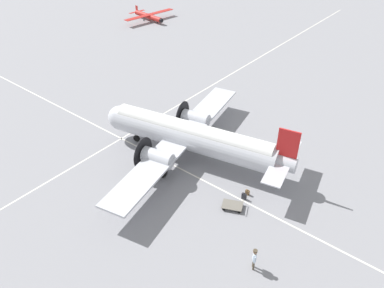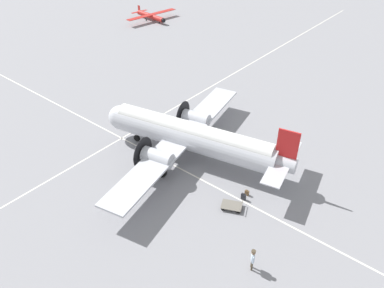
{
  "view_description": "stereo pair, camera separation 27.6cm",
  "coord_description": "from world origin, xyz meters",
  "px_view_note": "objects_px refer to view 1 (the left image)",
  "views": [
    {
      "loc": [
        18.16,
        -22.71,
        21.97
      ],
      "look_at": [
        0.0,
        0.0,
        1.66
      ],
      "focal_mm": 35.0,
      "sensor_mm": 36.0,
      "label": 1
    },
    {
      "loc": [
        18.37,
        -22.53,
        21.97
      ],
      "look_at": [
        0.0,
        0.0,
        1.66
      ],
      "focal_mm": 35.0,
      "sensor_mm": 36.0,
      "label": 2
    }
  ],
  "objects_px": {
    "crew_foreground": "(254,257)",
    "light_aircraft_distant": "(149,16)",
    "suitcase_near_door": "(247,192)",
    "suitcase_upright_spare": "(244,196)",
    "baggage_cart": "(233,205)",
    "airliner_main": "(188,135)"
  },
  "relations": [
    {
      "from": "baggage_cart",
      "to": "crew_foreground",
      "type": "bearing_deg",
      "value": 112.92
    },
    {
      "from": "suitcase_near_door",
      "to": "crew_foreground",
      "type": "bearing_deg",
      "value": -55.22
    },
    {
      "from": "crew_foreground",
      "to": "suitcase_upright_spare",
      "type": "height_order",
      "value": "crew_foreground"
    },
    {
      "from": "suitcase_near_door",
      "to": "suitcase_upright_spare",
      "type": "distance_m",
      "value": 0.66
    },
    {
      "from": "crew_foreground",
      "to": "baggage_cart",
      "type": "distance_m",
      "value": 6.02
    },
    {
      "from": "suitcase_near_door",
      "to": "airliner_main",
      "type": "bearing_deg",
      "value": 172.06
    },
    {
      "from": "airliner_main",
      "to": "suitcase_upright_spare",
      "type": "xyz_separation_m",
      "value": [
        7.43,
        -1.68,
        -2.22
      ]
    },
    {
      "from": "crew_foreground",
      "to": "suitcase_upright_spare",
      "type": "distance_m",
      "value": 6.98
    },
    {
      "from": "baggage_cart",
      "to": "light_aircraft_distant",
      "type": "xyz_separation_m",
      "value": [
        -41.01,
        32.68,
        0.59
      ]
    },
    {
      "from": "suitcase_upright_spare",
      "to": "light_aircraft_distant",
      "type": "relative_size",
      "value": 0.06
    },
    {
      "from": "suitcase_upright_spare",
      "to": "airliner_main",
      "type": "bearing_deg",
      "value": 167.27
    },
    {
      "from": "crew_foreground",
      "to": "light_aircraft_distant",
      "type": "xyz_separation_m",
      "value": [
        -45.39,
        36.71,
        -0.3
      ]
    },
    {
      "from": "airliner_main",
      "to": "suitcase_near_door",
      "type": "xyz_separation_m",
      "value": [
        7.37,
        -1.03,
        -2.27
      ]
    },
    {
      "from": "airliner_main",
      "to": "light_aircraft_distant",
      "type": "distance_m",
      "value": 44.87
    },
    {
      "from": "suitcase_near_door",
      "to": "suitcase_upright_spare",
      "type": "bearing_deg",
      "value": -84.09
    },
    {
      "from": "suitcase_near_door",
      "to": "baggage_cart",
      "type": "relative_size",
      "value": 0.26
    },
    {
      "from": "suitcase_near_door",
      "to": "light_aircraft_distant",
      "type": "xyz_separation_m",
      "value": [
        -41.11,
        30.56,
        0.62
      ]
    },
    {
      "from": "light_aircraft_distant",
      "to": "suitcase_upright_spare",
      "type": "bearing_deg",
      "value": -29.7
    },
    {
      "from": "crew_foreground",
      "to": "baggage_cart",
      "type": "xyz_separation_m",
      "value": [
        -4.38,
        4.03,
        -0.89
      ]
    },
    {
      "from": "baggage_cart",
      "to": "suitcase_near_door",
      "type": "bearing_deg",
      "value": -117.2
    },
    {
      "from": "suitcase_near_door",
      "to": "light_aircraft_distant",
      "type": "relative_size",
      "value": 0.05
    },
    {
      "from": "airliner_main",
      "to": "suitcase_upright_spare",
      "type": "height_order",
      "value": "airliner_main"
    }
  ]
}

